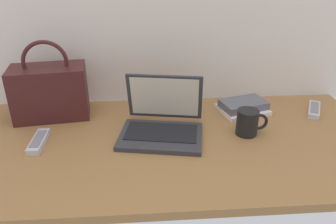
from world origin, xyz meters
TOP-DOWN VIEW (x-y plane):
  - desk at (0.00, 0.00)m, footprint 1.60×0.76m
  - laptop at (-0.04, 0.06)m, footprint 0.35×0.32m
  - coffee_mug at (0.28, 0.03)m, footprint 0.12×0.08m
  - remote_control_near at (-0.50, 0.01)m, footprint 0.05×0.16m
  - remote_control_far at (0.63, 0.19)m, footprint 0.11×0.16m
  - handbag at (-0.50, 0.24)m, footprint 0.32×0.20m
  - book_stack at (0.32, 0.22)m, footprint 0.23×0.20m

SIDE VIEW (x-z plane):
  - desk at x=0.00m, z-range 0.00..0.03m
  - remote_control_near at x=-0.50m, z-range 0.03..0.05m
  - remote_control_far at x=0.63m, z-range 0.03..0.05m
  - book_stack at x=0.32m, z-range 0.03..0.08m
  - laptop at x=-0.04m, z-range -0.03..0.18m
  - coffee_mug at x=0.28m, z-range 0.03..0.13m
  - handbag at x=-0.50m, z-range -0.02..0.31m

